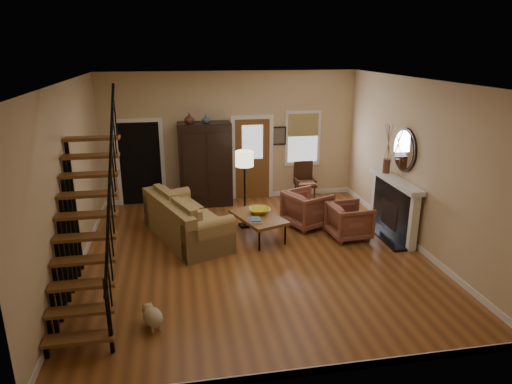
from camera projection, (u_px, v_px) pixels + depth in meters
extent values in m
plane|color=brown|center=(255.00, 254.00, 8.89)|extent=(7.00, 7.00, 0.00)
plane|color=white|center=(254.00, 81.00, 7.88)|extent=(7.00, 7.00, 0.00)
cube|color=#D0B385|center=(231.00, 137.00, 11.66)|extent=(6.50, 0.04, 3.30)
cube|color=#D0B385|center=(69.00, 182.00, 7.84)|extent=(0.04, 7.00, 3.30)
cube|color=#D0B385|center=(418.00, 165.00, 8.93)|extent=(0.04, 7.00, 3.30)
cube|color=black|center=(141.00, 162.00, 11.60)|extent=(1.00, 0.36, 2.10)
cube|color=brown|center=(252.00, 159.00, 11.92)|extent=(0.90, 0.06, 2.10)
cube|color=silver|center=(303.00, 139.00, 11.99)|extent=(0.96, 0.06, 1.46)
cube|color=black|center=(395.00, 209.00, 9.71)|extent=(0.24, 1.60, 1.15)
cube|color=white|center=(395.00, 181.00, 9.51)|extent=(0.30, 1.95, 0.10)
cylinder|color=silver|center=(404.00, 150.00, 9.33)|extent=(0.05, 0.90, 0.90)
imported|color=#4C2619|center=(189.00, 118.00, 10.89)|extent=(0.24, 0.24, 0.25)
imported|color=#334C60|center=(206.00, 119.00, 10.96)|extent=(0.20, 0.20, 0.21)
imported|color=gold|center=(259.00, 211.00, 9.64)|extent=(0.45, 0.45, 0.11)
imported|color=maroon|center=(349.00, 221.00, 9.58)|extent=(0.88, 0.85, 0.74)
imported|color=maroon|center=(307.00, 209.00, 10.18)|extent=(1.17, 1.16, 0.82)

